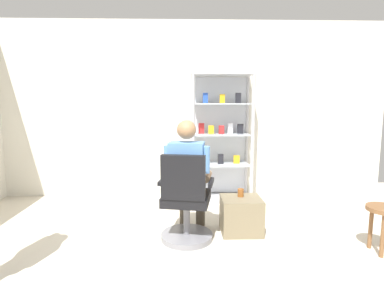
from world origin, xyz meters
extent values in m
cube|color=silver|center=(0.00, 3.00, 1.35)|extent=(6.00, 0.10, 2.70)
cylinder|color=#B7B7BC|center=(-0.02, 2.50, 0.95)|extent=(0.05, 0.05, 1.90)
cylinder|color=#B7B7BC|center=(0.82, 2.50, 0.95)|extent=(0.05, 0.05, 1.90)
cylinder|color=#B7B7BC|center=(-0.02, 2.90, 0.95)|extent=(0.05, 0.05, 1.90)
cylinder|color=#B7B7BC|center=(0.82, 2.90, 0.95)|extent=(0.05, 0.05, 1.90)
cube|color=#B7B7BC|center=(0.40, 2.70, 1.88)|extent=(0.90, 0.45, 0.04)
cube|color=#B7B7BC|center=(0.40, 2.70, 0.02)|extent=(0.90, 0.45, 0.04)
cube|color=silver|center=(0.40, 2.92, 0.95)|extent=(0.84, 0.02, 1.80)
cube|color=silver|center=(0.40, 2.70, 0.55)|extent=(0.82, 0.39, 0.02)
cube|color=gold|center=(0.15, 2.68, 0.63)|extent=(0.08, 0.05, 0.14)
cube|color=black|center=(0.39, 2.68, 0.63)|extent=(0.08, 0.05, 0.15)
cube|color=gold|center=(0.64, 2.70, 0.62)|extent=(0.09, 0.05, 0.12)
cube|color=silver|center=(0.40, 2.70, 1.00)|extent=(0.82, 0.39, 0.02)
cube|color=red|center=(0.11, 2.75, 1.09)|extent=(0.09, 0.05, 0.16)
cube|color=gold|center=(0.25, 2.68, 1.07)|extent=(0.08, 0.04, 0.13)
cube|color=red|center=(0.40, 2.69, 1.07)|extent=(0.08, 0.06, 0.12)
cube|color=silver|center=(0.54, 2.74, 1.08)|extent=(0.08, 0.05, 0.15)
cube|color=black|center=(0.69, 2.72, 1.08)|extent=(0.08, 0.05, 0.15)
cube|color=silver|center=(0.40, 2.70, 1.45)|extent=(0.82, 0.39, 0.02)
cube|color=#264CB2|center=(0.16, 2.67, 1.53)|extent=(0.07, 0.05, 0.15)
cube|color=gold|center=(0.40, 2.67, 1.52)|extent=(0.07, 0.03, 0.13)
cube|color=black|center=(0.64, 2.65, 1.53)|extent=(0.08, 0.05, 0.15)
cylinder|color=slate|center=(-0.13, 1.34, 0.03)|extent=(0.56, 0.56, 0.06)
cylinder|color=slate|center=(-0.13, 1.34, 0.24)|extent=(0.07, 0.07, 0.41)
cube|color=black|center=(-0.13, 1.34, 0.46)|extent=(0.56, 0.56, 0.10)
cube|color=black|center=(-0.17, 1.14, 0.73)|extent=(0.45, 0.16, 0.45)
cube|color=black|center=(0.12, 1.30, 0.64)|extent=(0.09, 0.30, 0.04)
cube|color=black|center=(-0.39, 1.39, 0.64)|extent=(0.09, 0.30, 0.04)
cylinder|color=#3F382D|center=(0.00, 1.52, 0.56)|extent=(0.21, 0.42, 0.14)
cylinder|color=#3F382D|center=(0.04, 1.72, 0.28)|extent=(0.11, 0.11, 0.56)
cylinder|color=#3F382D|center=(-0.19, 1.56, 0.56)|extent=(0.21, 0.42, 0.14)
cylinder|color=#3F382D|center=(-0.16, 1.75, 0.28)|extent=(0.11, 0.11, 0.56)
cube|color=#598CCC|center=(-0.13, 1.34, 0.81)|extent=(0.39, 0.28, 0.50)
sphere|color=#99704C|center=(-0.13, 1.34, 1.19)|extent=(0.20, 0.20, 0.20)
cylinder|color=#598CCC|center=(0.07, 1.31, 0.88)|extent=(0.09, 0.09, 0.28)
cylinder|color=#99704C|center=(0.10, 1.49, 0.66)|extent=(0.13, 0.31, 0.08)
cylinder|color=#598CCC|center=(-0.33, 1.38, 0.88)|extent=(0.09, 0.09, 0.28)
cylinder|color=#99704C|center=(-0.30, 1.56, 0.66)|extent=(0.13, 0.31, 0.08)
cube|color=#72664C|center=(0.49, 1.50, 0.20)|extent=(0.45, 0.40, 0.40)
cylinder|color=brown|center=(0.49, 1.56, 0.45)|extent=(0.07, 0.07, 0.09)
cylinder|color=brown|center=(1.78, 0.99, 0.45)|extent=(0.32, 0.32, 0.04)
cylinder|color=brown|center=(1.73, 1.08, 0.21)|extent=(0.04, 0.04, 0.43)
cylinder|color=brown|center=(1.73, 0.89, 0.21)|extent=(0.04, 0.04, 0.43)
camera|label=1|loc=(-0.17, -1.81, 1.47)|focal=28.63mm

